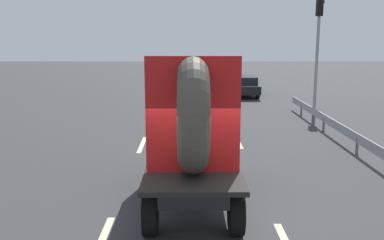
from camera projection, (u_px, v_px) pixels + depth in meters
ground_plane at (201, 220)px, 9.37m from camera, size 120.00×120.00×0.00m
flatbed_truck at (192, 129)px, 10.30m from camera, size 2.02×4.77×3.53m
distant_sedan at (243, 85)px, 28.69m from camera, size 1.74×4.05×1.32m
traffic_light at (318, 38)px, 22.84m from camera, size 0.42×0.36×5.83m
guardrail at (339, 128)px, 16.33m from camera, size 0.10×14.57×0.71m
lane_dash_left_near at (102, 240)px, 8.49m from camera, size 0.16×2.10×0.01m
lane_dash_left_far at (142, 145)px, 15.92m from camera, size 0.16×2.38×0.01m
lane_dash_right_far at (238, 141)px, 16.49m from camera, size 0.16×2.40×0.01m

